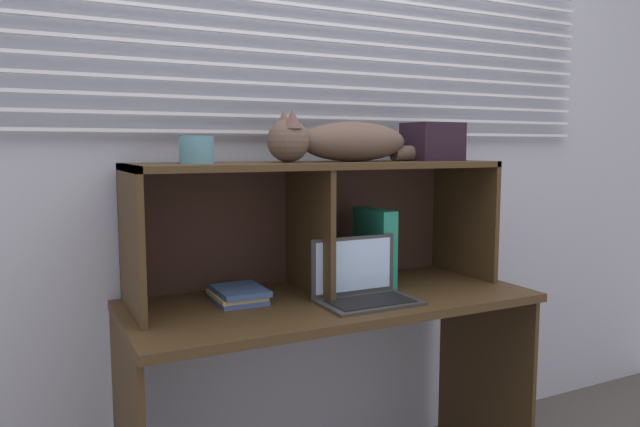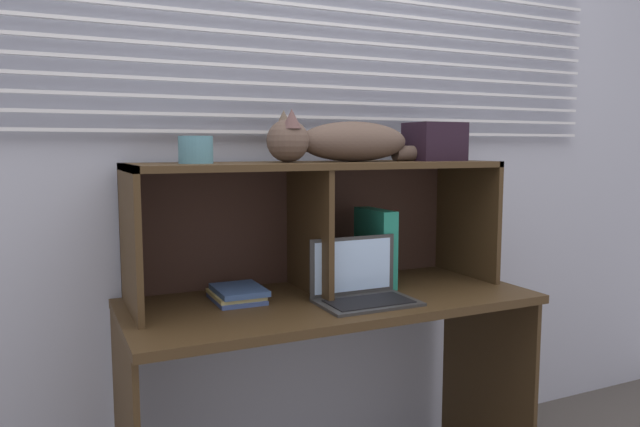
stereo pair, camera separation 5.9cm
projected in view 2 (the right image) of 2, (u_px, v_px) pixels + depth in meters
back_panel_with_blinds at (294, 156)px, 2.31m from camera, size 4.40×0.08×2.50m
desk at (332, 340)px, 2.08m from camera, size 1.42×0.60×0.77m
hutch_shelf_unit at (315, 201)px, 2.14m from camera, size 1.33×0.39×0.47m
cat at (342, 141)px, 2.12m from camera, size 0.77×0.17×0.18m
laptop at (362, 288)px, 2.00m from camera, size 0.33×0.21×0.21m
binder_upright at (375, 247)px, 2.23m from camera, size 0.06×0.22×0.29m
book_stack at (237, 294)px, 2.01m from camera, size 0.17×0.21×0.05m
small_basket at (196, 150)px, 1.90m from camera, size 0.11×0.11×0.09m
storage_box at (434, 142)px, 2.29m from camera, size 0.20×0.17×0.15m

